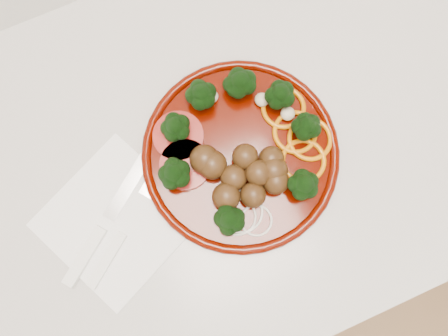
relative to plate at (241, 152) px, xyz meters
name	(u,v)px	position (x,y,z in m)	size (l,w,h in m)	color
counter	(293,156)	(0.17, 0.02, -0.47)	(2.40, 0.60, 0.90)	beige
plate	(241,152)	(0.00, 0.00, 0.00)	(0.28, 0.28, 0.06)	#430800
napkin	(117,220)	(-0.20, -0.02, -0.02)	(0.18, 0.18, 0.00)	white
knife	(100,232)	(-0.22, -0.02, -0.01)	(0.19, 0.15, 0.01)	silver
fork	(116,245)	(-0.21, -0.05, -0.01)	(0.17, 0.13, 0.01)	white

